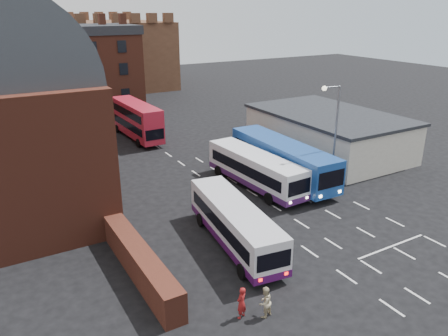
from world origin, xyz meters
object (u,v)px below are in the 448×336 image
bus_blue (282,158)px  bus_red_double (137,120)px  pedestrian_beige (265,302)px  street_lamp (333,128)px  bus_white_inbound (255,168)px  bus_white_outbound (235,222)px  pedestrian_red (241,303)px

bus_blue → bus_red_double: size_ratio=1.20×
pedestrian_beige → bus_red_double: bearing=-114.1°
street_lamp → bus_blue: bearing=122.7°
bus_white_inbound → bus_blue: 3.10m
bus_blue → bus_red_double: (-6.71, 18.92, 0.19)m
bus_blue → bus_white_outbound: bearing=39.8°
bus_red_double → pedestrian_red: 33.50m
pedestrian_red → bus_white_inbound: bearing=-147.7°
pedestrian_red → bus_blue: bearing=-154.6°
pedestrian_red → pedestrian_beige: bearing=132.9°
bus_white_outbound → bus_blue: size_ratio=0.83×
bus_white_inbound → pedestrian_red: size_ratio=6.33×
bus_white_outbound → street_lamp: (11.96, 4.13, 3.65)m
bus_white_inbound → pedestrian_red: bearing=50.6°
bus_blue → pedestrian_beige: 18.85m
bus_red_double → pedestrian_red: bus_red_double is taller
bus_red_double → bus_white_outbound: bearing=82.2°
bus_white_outbound → street_lamp: street_lamp is taller
bus_red_double → street_lamp: size_ratio=1.20×
bus_blue → pedestrian_beige: size_ratio=7.58×
street_lamp → pedestrian_beige: bearing=-142.9°
street_lamp → pedestrian_red: (-15.40, -10.36, -4.44)m
bus_white_inbound → bus_blue: bus_blue is taller
pedestrian_red → pedestrian_beige: 1.17m
bus_blue → pedestrian_red: 19.16m
bus_red_double → pedestrian_beige: (-5.34, -33.36, -1.39)m
bus_blue → pedestrian_red: size_ratio=7.31×
bus_red_double → pedestrian_beige: bearing=79.4°
bus_white_inbound → pedestrian_beige: 16.77m
street_lamp → bus_white_inbound: bearing=148.6°
bus_white_outbound → bus_blue: 12.37m
bus_white_outbound → bus_white_inbound: bearing=55.9°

